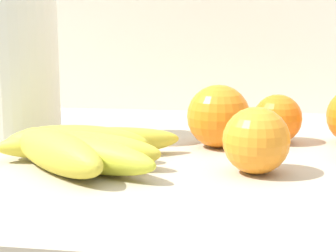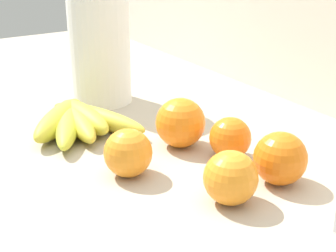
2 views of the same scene
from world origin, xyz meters
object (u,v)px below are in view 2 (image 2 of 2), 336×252
orange_center (180,123)px  orange_back_left (280,158)px  orange_front (230,138)px  orange_far_right (128,153)px  banana_bunch (76,119)px  paper_towel_roll (99,40)px  orange_right (231,178)px

orange_center → orange_back_left: orange_center is taller
orange_front → orange_far_right: size_ratio=0.93×
banana_bunch → orange_back_left: (0.32, 0.16, 0.02)m
orange_far_right → paper_towel_roll: paper_towel_roll is taller
orange_center → orange_right: size_ratio=1.13×
orange_center → paper_towel_roll: 0.28m
orange_far_right → orange_back_left: (0.13, 0.16, 0.00)m
orange_front → banana_bunch: bearing=-145.3°
paper_towel_roll → orange_center: bearing=2.6°
orange_center → orange_back_left: 0.18m
orange_front → orange_center: bearing=-152.0°
orange_right → orange_back_left: bearing=93.2°
orange_back_left → banana_bunch: bearing=-153.4°
orange_far_right → orange_back_left: bearing=51.6°
orange_front → orange_far_right: orange_far_right is taller
orange_far_right → paper_towel_roll: 0.34m
banana_bunch → orange_back_left: bearing=26.6°
orange_back_left → paper_towel_roll: (-0.44, -0.06, 0.09)m
orange_center → orange_right: bearing=-13.6°
banana_bunch → paper_towel_roll: (-0.12, 0.10, 0.10)m
orange_center → orange_far_right: bearing=-69.2°
orange_front → paper_towel_roll: size_ratio=0.23×
paper_towel_roll → orange_front: bearing=8.7°
paper_towel_roll → orange_far_right: bearing=-18.9°
banana_bunch → orange_far_right: size_ratio=3.02×
orange_far_right → banana_bunch: bearing=179.3°
orange_center → paper_towel_roll: paper_towel_roll is taller
orange_front → orange_back_left: 0.10m
banana_bunch → orange_front: 0.27m
orange_right → paper_towel_roll: (-0.45, 0.03, 0.09)m
orange_center → paper_towel_roll: bearing=-177.4°
orange_center → orange_right: 0.19m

